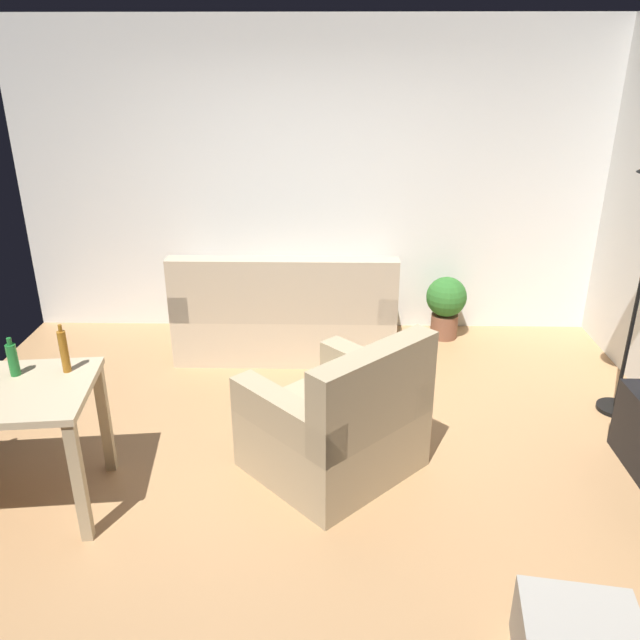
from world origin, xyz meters
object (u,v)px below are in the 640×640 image
object	(u,v)px
potted_plant	(446,303)
storage_box	(576,640)
armchair	(338,425)
bottle_green	(13,359)
couch	(286,318)
bottle_amber	(64,351)

from	to	relation	value
potted_plant	storage_box	xyz separation A→B (m)	(0.01, -3.39, -0.18)
storage_box	armchair	bearing A→B (deg)	125.79
bottle_green	storage_box	bearing A→B (deg)	-22.43
couch	storage_box	xyz separation A→B (m)	(1.42, -3.07, -0.16)
storage_box	bottle_amber	size ratio (longest dim) A/B	1.69
couch	armchair	size ratio (longest dim) A/B	1.48
couch	bottle_green	world-z (taller)	bottle_green
potted_plant	storage_box	size ratio (longest dim) A/B	1.19
bottle_amber	couch	bearing A→B (deg)	59.86
potted_plant	armchair	world-z (taller)	armchair
potted_plant	bottle_green	size ratio (longest dim) A/B	2.54
potted_plant	armchair	distance (m)	2.24
storage_box	couch	bearing A→B (deg)	114.86
armchair	bottle_amber	world-z (taller)	bottle_amber
couch	storage_box	size ratio (longest dim) A/B	3.80
bottle_amber	armchair	bearing A→B (deg)	6.45
couch	potted_plant	size ratio (longest dim) A/B	3.20
armchair	storage_box	bearing A→B (deg)	81.69
couch	storage_box	distance (m)	3.39
couch	bottle_green	bearing A→B (deg)	54.78
armchair	bottle_amber	xyz separation A→B (m)	(-1.53, -0.17, 0.57)
potted_plant	bottle_amber	bearing A→B (deg)	-138.82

